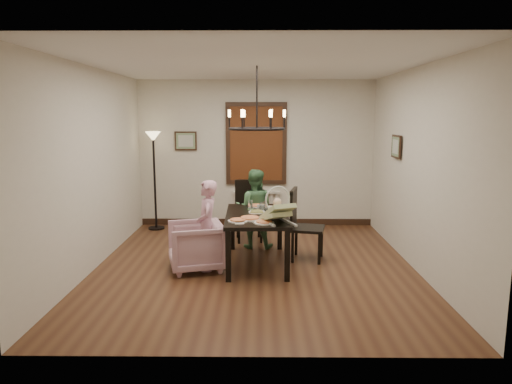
{
  "coord_description": "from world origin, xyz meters",
  "views": [
    {
      "loc": [
        0.08,
        -6.27,
        2.14
      ],
      "look_at": [
        0.02,
        0.16,
        1.05
      ],
      "focal_mm": 32.0,
      "sensor_mm": 36.0,
      "label": 1
    }
  ],
  "objects_px": {
    "elderly_woman": "(207,233)",
    "drinking_glass": "(262,207)",
    "chair_right": "(308,224)",
    "armchair": "(196,246)",
    "floor_lamp": "(155,182)",
    "seated_man": "(254,215)",
    "baby_bouncer": "(278,211)",
    "dining_table": "(257,220)",
    "chair_far": "(249,211)"
  },
  "relations": [
    {
      "from": "dining_table",
      "to": "chair_right",
      "type": "bearing_deg",
      "value": 13.44
    },
    {
      "from": "elderly_woman",
      "to": "drinking_glass",
      "type": "height_order",
      "value": "elderly_woman"
    },
    {
      "from": "seated_man",
      "to": "drinking_glass",
      "type": "bearing_deg",
      "value": 104.8
    },
    {
      "from": "baby_bouncer",
      "to": "elderly_woman",
      "type": "bearing_deg",
      "value": 140.2
    },
    {
      "from": "chair_right",
      "to": "armchair",
      "type": "bearing_deg",
      "value": 117.94
    },
    {
      "from": "seated_man",
      "to": "floor_lamp",
      "type": "height_order",
      "value": "floor_lamp"
    },
    {
      "from": "chair_right",
      "to": "drinking_glass",
      "type": "distance_m",
      "value": 0.73
    },
    {
      "from": "baby_bouncer",
      "to": "armchair",
      "type": "bearing_deg",
      "value": 142.37
    },
    {
      "from": "drinking_glass",
      "to": "seated_man",
      "type": "bearing_deg",
      "value": 100.39
    },
    {
      "from": "drinking_glass",
      "to": "armchair",
      "type": "bearing_deg",
      "value": -156.82
    },
    {
      "from": "chair_right",
      "to": "seated_man",
      "type": "relative_size",
      "value": 1.01
    },
    {
      "from": "chair_far",
      "to": "elderly_woman",
      "type": "bearing_deg",
      "value": -116.13
    },
    {
      "from": "floor_lamp",
      "to": "chair_far",
      "type": "bearing_deg",
      "value": -23.74
    },
    {
      "from": "drinking_glass",
      "to": "floor_lamp",
      "type": "distance_m",
      "value": 2.76
    },
    {
      "from": "dining_table",
      "to": "seated_man",
      "type": "xyz_separation_m",
      "value": [
        -0.05,
        0.84,
        -0.12
      ]
    },
    {
      "from": "elderly_woman",
      "to": "dining_table",
      "type": "bearing_deg",
      "value": 104.94
    },
    {
      "from": "chair_far",
      "to": "armchair",
      "type": "height_order",
      "value": "chair_far"
    },
    {
      "from": "chair_far",
      "to": "armchair",
      "type": "distance_m",
      "value": 1.68
    },
    {
      "from": "baby_bouncer",
      "to": "chair_far",
      "type": "bearing_deg",
      "value": 79.66
    },
    {
      "from": "chair_far",
      "to": "chair_right",
      "type": "bearing_deg",
      "value": -56.0
    },
    {
      "from": "elderly_woman",
      "to": "drinking_glass",
      "type": "relative_size",
      "value": 6.68
    },
    {
      "from": "seated_man",
      "to": "drinking_glass",
      "type": "distance_m",
      "value": 0.76
    },
    {
      "from": "floor_lamp",
      "to": "armchair",
      "type": "bearing_deg",
      "value": -64.79
    },
    {
      "from": "baby_bouncer",
      "to": "drinking_glass",
      "type": "height_order",
      "value": "baby_bouncer"
    },
    {
      "from": "elderly_woman",
      "to": "seated_man",
      "type": "height_order",
      "value": "seated_man"
    },
    {
      "from": "elderly_woman",
      "to": "drinking_glass",
      "type": "xyz_separation_m",
      "value": [
        0.76,
        0.4,
        0.29
      ]
    },
    {
      "from": "drinking_glass",
      "to": "floor_lamp",
      "type": "bearing_deg",
      "value": 136.63
    },
    {
      "from": "dining_table",
      "to": "chair_far",
      "type": "distance_m",
      "value": 1.27
    },
    {
      "from": "baby_bouncer",
      "to": "floor_lamp",
      "type": "bearing_deg",
      "value": 107.07
    },
    {
      "from": "chair_right",
      "to": "elderly_woman",
      "type": "bearing_deg",
      "value": 119.73
    },
    {
      "from": "chair_far",
      "to": "floor_lamp",
      "type": "bearing_deg",
      "value": 149.93
    },
    {
      "from": "armchair",
      "to": "baby_bouncer",
      "type": "relative_size",
      "value": 1.44
    },
    {
      "from": "dining_table",
      "to": "armchair",
      "type": "xyz_separation_m",
      "value": [
        -0.85,
        -0.25,
        -0.31
      ]
    },
    {
      "from": "dining_table",
      "to": "chair_right",
      "type": "xyz_separation_m",
      "value": [
        0.75,
        0.2,
        -0.11
      ]
    },
    {
      "from": "baby_bouncer",
      "to": "drinking_glass",
      "type": "xyz_separation_m",
      "value": [
        -0.2,
        0.68,
        -0.09
      ]
    },
    {
      "from": "chair_right",
      "to": "elderly_woman",
      "type": "height_order",
      "value": "chair_right"
    },
    {
      "from": "dining_table",
      "to": "seated_man",
      "type": "height_order",
      "value": "seated_man"
    },
    {
      "from": "baby_bouncer",
      "to": "chair_right",
      "type": "bearing_deg",
      "value": 33.69
    },
    {
      "from": "elderly_woman",
      "to": "drinking_glass",
      "type": "bearing_deg",
      "value": 112.14
    },
    {
      "from": "baby_bouncer",
      "to": "drinking_glass",
      "type": "distance_m",
      "value": 0.72
    },
    {
      "from": "chair_far",
      "to": "drinking_glass",
      "type": "bearing_deg",
      "value": -85.15
    },
    {
      "from": "seated_man",
      "to": "elderly_woman",
      "type": "bearing_deg",
      "value": 64.29
    },
    {
      "from": "armchair",
      "to": "baby_bouncer",
      "type": "height_order",
      "value": "baby_bouncer"
    },
    {
      "from": "dining_table",
      "to": "armchair",
      "type": "relative_size",
      "value": 2.15
    },
    {
      "from": "chair_far",
      "to": "chair_right",
      "type": "height_order",
      "value": "chair_right"
    },
    {
      "from": "armchair",
      "to": "chair_right",
      "type": "bearing_deg",
      "value": 90.62
    },
    {
      "from": "dining_table",
      "to": "elderly_woman",
      "type": "height_order",
      "value": "elderly_woman"
    },
    {
      "from": "chair_right",
      "to": "drinking_glass",
      "type": "bearing_deg",
      "value": 106.91
    },
    {
      "from": "armchair",
      "to": "seated_man",
      "type": "distance_m",
      "value": 1.37
    },
    {
      "from": "chair_right",
      "to": "seated_man",
      "type": "bearing_deg",
      "value": 63.6
    }
  ]
}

